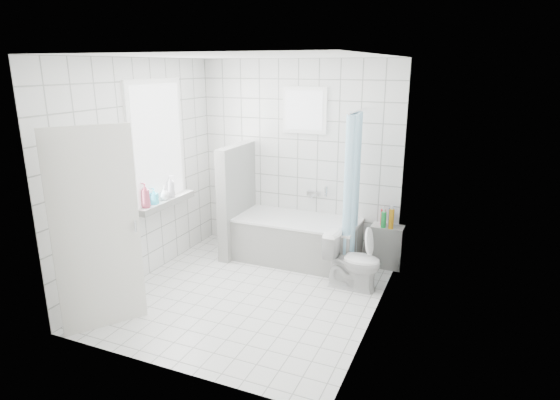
% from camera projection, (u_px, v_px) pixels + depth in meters
% --- Properties ---
extents(ground, '(3.00, 3.00, 0.00)m').
position_uv_depth(ground, '(249.00, 294.00, 5.34)').
color(ground, white).
rests_on(ground, ground).
extents(ceiling, '(3.00, 3.00, 0.00)m').
position_uv_depth(ceiling, '(245.00, 56.00, 4.62)').
color(ceiling, white).
rests_on(ceiling, ground).
extents(wall_back, '(2.80, 0.02, 2.60)m').
position_uv_depth(wall_back, '(298.00, 159.00, 6.30)').
color(wall_back, white).
rests_on(wall_back, ground).
extents(wall_front, '(2.80, 0.02, 2.60)m').
position_uv_depth(wall_front, '(160.00, 226.00, 3.65)').
color(wall_front, white).
rests_on(wall_front, ground).
extents(wall_left, '(0.02, 3.00, 2.60)m').
position_uv_depth(wall_left, '(141.00, 172.00, 5.50)').
color(wall_left, white).
rests_on(wall_left, ground).
extents(wall_right, '(0.02, 3.00, 2.60)m').
position_uv_depth(wall_right, '(378.00, 198.00, 4.45)').
color(wall_right, white).
rests_on(wall_right, ground).
extents(window_left, '(0.01, 0.90, 1.40)m').
position_uv_depth(window_left, '(158.00, 143.00, 5.67)').
color(window_left, white).
rests_on(window_left, wall_left).
extents(window_back, '(0.50, 0.01, 0.50)m').
position_uv_depth(window_back, '(304.00, 110.00, 6.05)').
color(window_back, white).
rests_on(window_back, wall_back).
extents(window_sill, '(0.18, 1.02, 0.08)m').
position_uv_depth(window_sill, '(166.00, 202.00, 5.86)').
color(window_sill, white).
rests_on(window_sill, wall_left).
extents(door, '(0.50, 0.68, 2.00)m').
position_uv_depth(door, '(97.00, 231.00, 4.42)').
color(door, silver).
rests_on(door, ground).
extents(bathtub, '(1.60, 0.77, 0.58)m').
position_uv_depth(bathtub, '(297.00, 239.00, 6.20)').
color(bathtub, white).
rests_on(bathtub, ground).
extents(partition_wall, '(0.15, 0.85, 1.50)m').
position_uv_depth(partition_wall, '(237.00, 200.00, 6.35)').
color(partition_wall, white).
rests_on(partition_wall, ground).
extents(tiled_ledge, '(0.40, 0.24, 0.55)m').
position_uv_depth(tiled_ledge, '(387.00, 246.00, 6.00)').
color(tiled_ledge, white).
rests_on(tiled_ledge, ground).
extents(toilet, '(0.65, 0.38, 0.66)m').
position_uv_depth(toilet, '(353.00, 261.00, 5.41)').
color(toilet, white).
rests_on(toilet, ground).
extents(curtain_rod, '(0.02, 0.80, 0.02)m').
position_uv_depth(curtain_rod, '(358.00, 111.00, 5.42)').
color(curtain_rod, silver).
rests_on(curtain_rod, wall_back).
extents(shower_curtain, '(0.14, 0.48, 1.78)m').
position_uv_depth(shower_curtain, '(352.00, 189.00, 5.55)').
color(shower_curtain, '#4BAEDD').
rests_on(shower_curtain, curtain_rod).
extents(tub_faucet, '(0.18, 0.06, 0.06)m').
position_uv_depth(tub_faucet, '(314.00, 193.00, 6.30)').
color(tub_faucet, silver).
rests_on(tub_faucet, wall_back).
extents(sill_bottles, '(0.14, 0.62, 0.30)m').
position_uv_depth(sill_bottles, '(159.00, 192.00, 5.70)').
color(sill_bottles, '#C54C68').
rests_on(sill_bottles, window_sill).
extents(ledge_bottles, '(0.18, 0.16, 0.26)m').
position_uv_depth(ledge_bottles, '(388.00, 218.00, 5.86)').
color(ledge_bottles, green).
rests_on(ledge_bottles, tiled_ledge).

